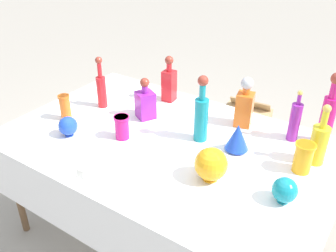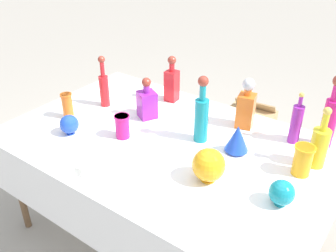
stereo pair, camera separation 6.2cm
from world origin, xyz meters
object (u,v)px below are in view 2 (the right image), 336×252
slender_vase_1 (67,105)px  slender_vase_2 (303,159)px  tall_bottle_1 (296,123)px  fluted_vase_0 (237,138)px  round_bowl_0 (209,165)px  square_decanter_2 (172,82)px  tall_bottle_2 (104,87)px  slender_vase_0 (122,126)px  square_decanter_0 (246,106)px  tall_bottle_0 (319,145)px  square_decanter_1 (147,102)px  round_bowl_2 (282,193)px  cardboard_box_behind_left (247,132)px  tall_bottle_4 (330,116)px  round_bowl_1 (69,124)px  tall_bottle_3 (202,115)px

slender_vase_1 → slender_vase_2: slender_vase_1 is taller
tall_bottle_1 → fluted_vase_0: tall_bottle_1 is taller
slender_vase_1 → round_bowl_0: bearing=-1.4°
tall_bottle_1 → square_decanter_2: square_decanter_2 is taller
tall_bottle_1 → tall_bottle_2: 1.22m
slender_vase_0 → slender_vase_2: bearing=15.4°
square_decanter_0 → slender_vase_1: bearing=-149.5°
tall_bottle_0 → slender_vase_1: size_ratio=2.03×
square_decanter_0 → slender_vase_2: (0.44, -0.27, -0.05)m
slender_vase_2 → tall_bottle_0: bearing=72.5°
square_decanter_1 → round_bowl_2: square_decanter_1 is taller
tall_bottle_1 → tall_bottle_2: bearing=-165.8°
tall_bottle_2 → slender_vase_0: (0.37, -0.23, -0.06)m
fluted_vase_0 → square_decanter_0: bearing=107.4°
square_decanter_0 → cardboard_box_behind_left: bearing=110.6°
tall_bottle_4 → square_decanter_1: tall_bottle_4 is taller
slender_vase_2 → slender_vase_1: bearing=-168.2°
square_decanter_1 → slender_vase_0: bearing=-82.3°
tall_bottle_4 → round_bowl_2: size_ratio=3.39×
square_decanter_1 → slender_vase_2: square_decanter_1 is taller
tall_bottle_2 → fluted_vase_0: tall_bottle_2 is taller
square_decanter_0 → slender_vase_2: size_ratio=1.96×
square_decanter_0 → tall_bottle_2: bearing=-161.4°
square_decanter_2 → cardboard_box_behind_left: (0.25, 0.81, -0.71)m
tall_bottle_4 → round_bowl_2: 0.62m
slender_vase_2 → fluted_vase_0: 0.35m
square_decanter_0 → slender_vase_0: (-0.52, -0.53, -0.06)m
tall_bottle_1 → tall_bottle_4: 0.18m
square_decanter_0 → square_decanter_2: bearing=177.0°
round_bowl_1 → tall_bottle_2: bearing=103.0°
tall_bottle_0 → square_decanter_2: (-1.04, 0.18, 0.01)m
square_decanter_1 → cardboard_box_behind_left: bearing=77.7°
round_bowl_1 → cardboard_box_behind_left: bearing=72.5°
tall_bottle_2 → tall_bottle_4: (1.34, 0.37, 0.05)m
slender_vase_2 → cardboard_box_behind_left: bearing=124.3°
tall_bottle_3 → round_bowl_0: 0.37m
tall_bottle_2 → round_bowl_1: (0.09, -0.39, -0.08)m
slender_vase_0 → square_decanter_0: bearing=45.8°
slender_vase_0 → slender_vase_1: size_ratio=0.85×
tall_bottle_0 → tall_bottle_1: 0.23m
tall_bottle_1 → square_decanter_1: 0.89m
tall_bottle_1 → tall_bottle_3: (-0.44, -0.29, 0.04)m
tall_bottle_4 → round_bowl_1: 1.46m
slender_vase_1 → round_bowl_2: (1.39, 0.02, -0.02)m
cardboard_box_behind_left → round_bowl_1: bearing=-107.5°
slender_vase_0 → fluted_vase_0: (0.60, 0.25, 0.01)m
tall_bottle_3 → slender_vase_1: tall_bottle_3 is taller
tall_bottle_0 → round_bowl_1: (-1.27, -0.54, -0.06)m
square_decanter_2 → cardboard_box_behind_left: size_ratio=0.70×
fluted_vase_0 → round_bowl_0: bearing=-89.5°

